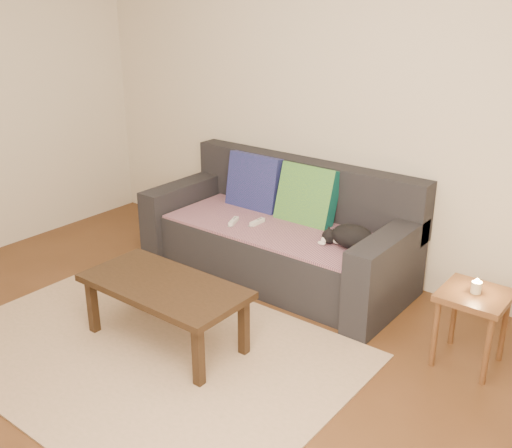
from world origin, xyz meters
name	(u,v)px	position (x,y,z in m)	size (l,w,h in m)	color
ground	(129,362)	(0.00, 0.00, 0.00)	(4.50, 4.50, 0.00)	brown
back_wall	(314,103)	(0.00, 2.00, 1.30)	(4.50, 0.04, 2.60)	beige
sofa	(280,238)	(0.00, 1.57, 0.31)	(2.10, 0.94, 0.87)	#232328
throw_blanket	(273,227)	(0.00, 1.48, 0.43)	(1.66, 0.74, 0.02)	#49294D
cushion_navy	(255,184)	(-0.38, 1.74, 0.63)	(0.49, 0.12, 0.49)	navy
cushion_green	(307,197)	(0.13, 1.74, 0.63)	(0.48, 0.12, 0.48)	#0C4F49
cat	(350,237)	(0.67, 1.48, 0.52)	(0.41, 0.32, 0.16)	black
wii_remote_a	(234,221)	(-0.27, 1.33, 0.46)	(0.15, 0.04, 0.03)	white
wii_remote_b	(257,222)	(-0.12, 1.43, 0.46)	(0.15, 0.04, 0.03)	white
side_table	(474,305)	(1.62, 1.27, 0.39)	(0.38, 0.38, 0.48)	brown
candle	(476,287)	(1.62, 1.27, 0.52)	(0.06, 0.06, 0.09)	beige
rug	(147,351)	(0.00, 0.15, 0.01)	(2.50, 1.80, 0.01)	tan
coffee_table	(164,291)	(0.03, 0.30, 0.37)	(1.07, 0.54, 0.43)	#2F1F12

